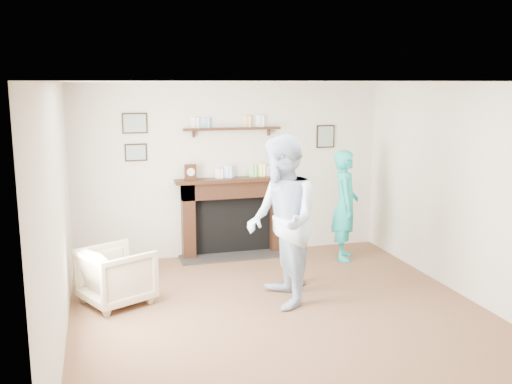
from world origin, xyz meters
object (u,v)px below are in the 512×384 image
(man, at_px, (281,303))
(woman, at_px, (343,258))
(armchair, at_px, (118,303))
(pedestal_table, at_px, (295,229))

(man, bearing_deg, woman, 137.69)
(armchair, distance_m, man, 1.88)
(armchair, relative_size, pedestal_table, 0.62)
(pedestal_table, bearing_deg, man, -122.02)
(armchair, relative_size, man, 0.37)
(man, bearing_deg, armchair, -103.16)
(man, xyz_separation_m, woman, (1.40, 1.38, 0.00))
(armchair, height_order, man, man)
(armchair, distance_m, pedestal_table, 2.28)
(armchair, bearing_deg, man, -132.78)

